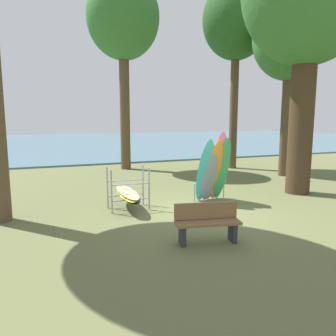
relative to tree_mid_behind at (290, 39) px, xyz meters
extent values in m
plane|color=#60663D|center=(-6.33, -3.97, -6.09)|extent=(80.00, 80.00, 0.00)
cube|color=#477084|center=(-6.33, 24.51, -6.04)|extent=(80.00, 36.00, 0.10)
cylinder|color=#42301E|center=(-1.95, -3.08, -3.32)|extent=(0.83, 0.83, 5.54)
cylinder|color=brown|center=(0.00, 0.00, -3.52)|extent=(0.39, 0.39, 5.14)
ellipsoid|color=#387033|center=(0.00, 0.00, 0.07)|extent=(3.23, 3.23, 3.71)
cylinder|color=brown|center=(-6.31, 4.65, -2.86)|extent=(0.51, 0.51, 6.46)
ellipsoid|color=#387033|center=(-6.31, 4.65, 1.51)|extent=(3.61, 3.61, 4.15)
cylinder|color=brown|center=(-0.92, 2.88, -2.86)|extent=(0.42, 0.42, 6.46)
ellipsoid|color=#285623|center=(-0.92, 2.88, 1.46)|extent=(3.42, 3.42, 3.94)
ellipsoid|color=#38B2AD|center=(-5.70, -3.09, -5.06)|extent=(0.58, 0.70, 2.04)
ellipsoid|color=gray|center=(-5.53, -3.06, -5.16)|extent=(0.52, 0.56, 1.85)
ellipsoid|color=orange|center=(-5.36, -3.04, -5.09)|extent=(0.59, 0.74, 1.99)
ellipsoid|color=pink|center=(-5.20, -3.02, -4.96)|extent=(0.52, 0.65, 2.25)
ellipsoid|color=#339E56|center=(-5.03, -3.00, -5.06)|extent=(0.57, 0.66, 2.05)
cylinder|color=#9EA0A5|center=(-5.92, -2.82, -5.81)|extent=(0.04, 0.04, 0.55)
cylinder|color=#9EA0A5|center=(-4.81, -2.78, -5.81)|extent=(0.04, 0.04, 0.55)
cylinder|color=#9EA0A5|center=(-5.36, -2.80, -5.54)|extent=(1.26, 0.09, 0.04)
cylinder|color=#9EA0A5|center=(-8.68, -3.24, -5.46)|extent=(0.05, 0.05, 1.25)
cylinder|color=#9EA0A5|center=(-7.58, -3.24, -5.46)|extent=(0.05, 0.05, 1.25)
cylinder|color=#9EA0A5|center=(-8.68, -2.64, -5.46)|extent=(0.05, 0.05, 1.25)
cylinder|color=#9EA0A5|center=(-7.58, -2.64, -5.46)|extent=(0.05, 0.05, 1.25)
cylinder|color=#9EA0A5|center=(-8.13, -3.24, -5.74)|extent=(1.10, 0.04, 0.04)
cylinder|color=#9EA0A5|center=(-8.13, -3.24, -5.29)|extent=(1.10, 0.04, 0.04)
cylinder|color=#9EA0A5|center=(-8.13, -2.64, -5.74)|extent=(1.10, 0.04, 0.04)
cylinder|color=#9EA0A5|center=(-8.13, -2.64, -5.29)|extent=(1.10, 0.04, 0.04)
ellipsoid|color=black|center=(-8.10, -2.94, -5.69)|extent=(0.66, 2.13, 0.06)
ellipsoid|color=yellow|center=(-8.16, -2.94, -5.63)|extent=(0.66, 2.13, 0.06)
ellipsoid|color=#C6B289|center=(-8.16, -2.94, -5.57)|extent=(0.55, 2.11, 0.06)
cube|color=#2D2D33|center=(-7.77, -6.06, -5.88)|extent=(0.16, 0.33, 0.42)
cube|color=#2D2D33|center=(-6.67, -6.28, -5.88)|extent=(0.16, 0.33, 0.42)
cube|color=olive|center=(-7.22, -6.17, -5.64)|extent=(1.45, 0.66, 0.06)
cube|color=olive|center=(-7.18, -5.99, -5.42)|extent=(1.39, 0.33, 0.36)
camera|label=1|loc=(-10.45, -12.13, -3.42)|focal=35.07mm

